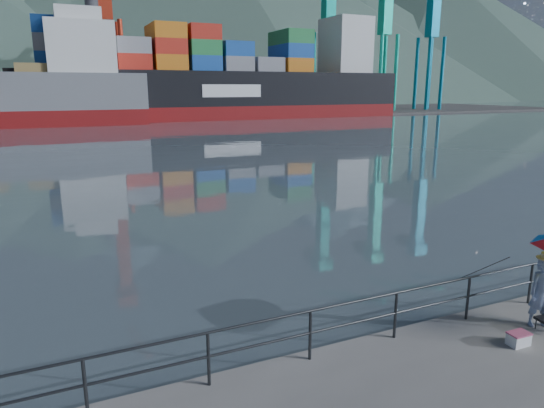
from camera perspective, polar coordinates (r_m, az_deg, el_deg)
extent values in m
cube|color=slate|center=(135.78, -22.63, 10.42)|extent=(500.00, 280.00, 0.00)
cube|color=#514F4C|center=(99.86, -15.94, 10.16)|extent=(200.00, 40.00, 0.40)
cylinder|color=#2D3033|center=(9.78, 9.80, -11.24)|extent=(22.00, 0.05, 0.05)
cylinder|color=#2D3033|center=(9.98, 9.69, -13.59)|extent=(22.00, 0.05, 0.05)
cube|color=#2D3033|center=(10.00, 9.68, -13.84)|extent=(22.00, 0.06, 1.00)
cone|color=#385147|center=(212.62, -24.39, 20.27)|extent=(282.88, 282.88, 68.00)
cone|color=#385147|center=(227.89, -8.13, 22.27)|extent=(332.80, 332.80, 80.00)
cone|color=#385147|center=(259.97, 7.46, 19.20)|extent=(257.92, 257.92, 62.00)
cone|color=#385147|center=(306.35, 18.79, 18.51)|extent=(291.20, 291.20, 70.00)
cube|color=#267F3F|center=(98.78, -15.94, 11.64)|extent=(6.00, 2.40, 5.20)
cube|color=orange|center=(99.95, -12.23, 12.61)|extent=(6.00, 2.40, 7.80)
cube|color=red|center=(101.56, -8.56, 12.78)|extent=(6.00, 2.40, 7.80)
cube|color=gray|center=(103.55, -5.01, 12.89)|extent=(6.00, 2.40, 7.80)
cube|color=gray|center=(105.89, -1.61, 12.94)|extent=(6.00, 2.40, 7.80)
cube|color=#194CA5|center=(108.60, 1.63, 12.27)|extent=(6.00, 2.40, 5.20)
cube|color=#194CA5|center=(111.61, 4.70, 12.27)|extent=(6.00, 2.40, 5.20)
cube|color=#267F3F|center=(114.88, 7.62, 12.88)|extent=(6.00, 2.40, 7.80)
cube|color=orange|center=(118.49, 10.31, 11.55)|extent=(6.00, 2.40, 2.60)
cube|color=red|center=(101.74, -16.21, 11.67)|extent=(6.00, 2.40, 5.20)
cube|color=yellow|center=(102.89, -12.60, 12.62)|extent=(6.00, 2.40, 7.80)
cube|color=#267F3F|center=(104.44, -9.02, 12.78)|extent=(6.00, 2.40, 7.80)
cube|color=#267F3F|center=(106.44, -5.53, 11.49)|extent=(6.00, 2.40, 2.60)
cube|color=yellow|center=(108.67, -2.24, 12.96)|extent=(6.00, 2.40, 7.80)
cube|color=#267F3F|center=(111.29, 0.94, 12.98)|extent=(6.00, 2.40, 7.80)
cube|color=#194CA5|center=(114.24, 3.96, 12.31)|extent=(6.00, 2.40, 5.20)
cube|color=#267F3F|center=(117.44, 6.83, 12.92)|extent=(6.00, 2.40, 7.80)
cube|color=orange|center=(120.97, 9.49, 11.62)|extent=(6.00, 2.40, 2.60)
cube|color=#267F3F|center=(104.71, -16.46, 11.69)|extent=(6.00, 2.40, 5.20)
imported|color=navy|center=(12.09, 29.14, -9.11)|extent=(0.65, 0.53, 1.53)
cube|color=white|center=(11.30, 27.00, -14.01)|extent=(0.43, 0.29, 0.24)
cylinder|color=black|center=(12.87, 23.08, -10.80)|extent=(0.37, 1.70, 1.22)
cube|color=silver|center=(76.59, -21.64, 16.74)|extent=(9.00, 6.72, 7.00)
cube|color=maroon|center=(85.97, -5.91, 10.63)|extent=(64.98, 10.83, 2.50)
cube|color=black|center=(85.86, -5.98, 13.33)|extent=(64.98, 10.83, 5.60)
cube|color=silver|center=(96.90, 8.60, 17.90)|extent=(7.00, 8.66, 10.00)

